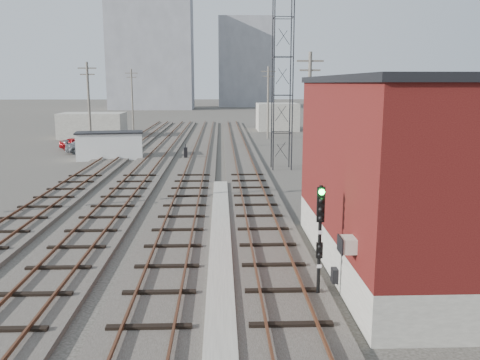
{
  "coord_description": "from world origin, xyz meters",
  "views": [
    {
      "loc": [
        0.56,
        -6.27,
        6.95
      ],
      "look_at": [
        1.49,
        18.59,
        2.2
      ],
      "focal_mm": 38.0,
      "sensor_mm": 36.0,
      "label": 1
    }
  ],
  "objects_px": {
    "signal_mast": "(320,234)",
    "car_red": "(78,144)",
    "site_trailer": "(110,145)",
    "car_grey": "(89,147)",
    "car_silver": "(86,142)",
    "switch_stand": "(186,153)"
  },
  "relations": [
    {
      "from": "site_trailer",
      "to": "car_grey",
      "type": "xyz_separation_m",
      "value": [
        -2.95,
        4.06,
        -0.6
      ]
    },
    {
      "from": "signal_mast",
      "to": "car_grey",
      "type": "bearing_deg",
      "value": 114.65
    },
    {
      "from": "switch_stand",
      "to": "car_red",
      "type": "bearing_deg",
      "value": 137.62
    },
    {
      "from": "switch_stand",
      "to": "signal_mast",
      "type": "bearing_deg",
      "value": -89.07
    },
    {
      "from": "site_trailer",
      "to": "switch_stand",
      "type": "bearing_deg",
      "value": -14.29
    },
    {
      "from": "switch_stand",
      "to": "car_silver",
      "type": "bearing_deg",
      "value": 130.28
    },
    {
      "from": "site_trailer",
      "to": "signal_mast",
      "type": "bearing_deg",
      "value": -76.1
    },
    {
      "from": "signal_mast",
      "to": "site_trailer",
      "type": "distance_m",
      "value": 34.45
    },
    {
      "from": "signal_mast",
      "to": "site_trailer",
      "type": "relative_size",
      "value": 0.59
    },
    {
      "from": "site_trailer",
      "to": "car_silver",
      "type": "height_order",
      "value": "site_trailer"
    },
    {
      "from": "signal_mast",
      "to": "car_red",
      "type": "relative_size",
      "value": 0.97
    },
    {
      "from": "site_trailer",
      "to": "car_silver",
      "type": "relative_size",
      "value": 1.73
    },
    {
      "from": "signal_mast",
      "to": "switch_stand",
      "type": "relative_size",
      "value": 2.78
    },
    {
      "from": "signal_mast",
      "to": "site_trailer",
      "type": "bearing_deg",
      "value": 113.0
    },
    {
      "from": "site_trailer",
      "to": "car_red",
      "type": "relative_size",
      "value": 1.64
    },
    {
      "from": "switch_stand",
      "to": "site_trailer",
      "type": "distance_m",
      "value": 7.09
    },
    {
      "from": "car_silver",
      "to": "car_red",
      "type": "bearing_deg",
      "value": 146.15
    },
    {
      "from": "signal_mast",
      "to": "car_red",
      "type": "xyz_separation_m",
      "value": [
        -18.27,
        38.35,
        -1.52
      ]
    },
    {
      "from": "site_trailer",
      "to": "car_grey",
      "type": "height_order",
      "value": "site_trailer"
    },
    {
      "from": "signal_mast",
      "to": "car_silver",
      "type": "height_order",
      "value": "signal_mast"
    },
    {
      "from": "signal_mast",
      "to": "car_silver",
      "type": "bearing_deg",
      "value": 113.9
    },
    {
      "from": "car_red",
      "to": "site_trailer",
      "type": "bearing_deg",
      "value": -123.78
    }
  ]
}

